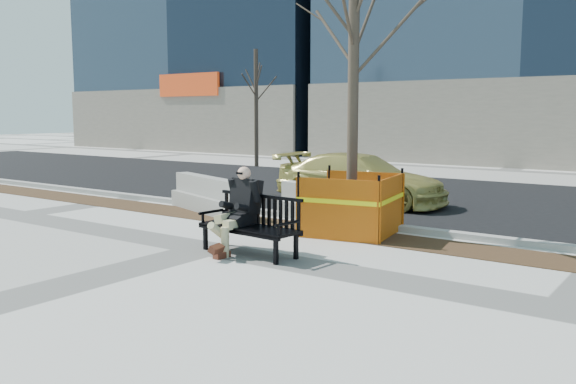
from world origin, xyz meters
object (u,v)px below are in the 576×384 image
object	(u,v)px
jersey_barrier_left	(209,212)
jersey_barrier_right	(333,224)
tree_fence	(351,233)
sedan	(360,204)
seated_man	(241,251)
bench	(249,254)

from	to	relation	value
jersey_barrier_left	jersey_barrier_right	size ratio (longest dim) A/B	1.04
tree_fence	sedan	xyz separation A→B (m)	(-1.80, 3.65, 0.00)
sedan	jersey_barrier_right	size ratio (longest dim) A/B	1.58
seated_man	bench	bearing A→B (deg)	-11.08
bench	sedan	distance (m)	6.42
bench	seated_man	bearing A→B (deg)	168.92
seated_man	jersey_barrier_left	bearing A→B (deg)	145.11
seated_man	jersey_barrier_right	bearing A→B (deg)	96.64
bench	seated_man	xyz separation A→B (m)	(-0.26, 0.08, 0.00)
seated_man	sedan	world-z (taller)	seated_man
jersey_barrier_right	sedan	bearing A→B (deg)	117.03
bench	tree_fence	size ratio (longest dim) A/B	0.30
bench	tree_fence	bearing A→B (deg)	83.75
bench	seated_man	size ratio (longest dim) A/B	1.28
jersey_barrier_left	tree_fence	bearing A→B (deg)	15.83
seated_man	tree_fence	xyz separation A→B (m)	(0.79, 2.57, 0.00)
sedan	jersey_barrier_left	distance (m)	4.13
bench	sedan	bearing A→B (deg)	106.43
bench	sedan	xyz separation A→B (m)	(-1.27, 6.30, 0.00)
sedan	jersey_barrier_left	xyz separation A→B (m)	(-2.44, -3.34, 0.00)
tree_fence	bench	bearing A→B (deg)	-101.27
seated_man	jersey_barrier_right	distance (m)	3.31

